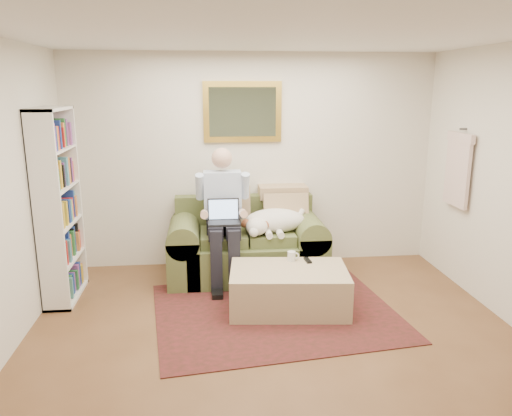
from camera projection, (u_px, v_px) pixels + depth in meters
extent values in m
cube|color=brown|center=(283.00, 366.00, 4.04)|extent=(4.50, 5.00, 0.01)
cube|color=white|center=(288.00, 27.00, 3.42)|extent=(4.50, 5.00, 0.01)
cube|color=silver|center=(252.00, 161.00, 6.14)|extent=(4.50, 0.01, 2.60)
cube|color=black|center=(275.00, 312.00, 5.00)|extent=(2.56, 2.15, 0.01)
cube|color=#5E6837|center=(247.00, 259.00, 5.88)|extent=(1.38, 0.88, 0.45)
cube|color=#5E6837|center=(244.00, 213.00, 6.14)|extent=(1.67, 0.19, 0.46)
cube|color=#5E6837|center=(185.00, 256.00, 5.79)|extent=(0.36, 0.88, 0.92)
cube|color=#5E6837|center=(307.00, 252.00, 5.94)|extent=(0.36, 0.88, 0.92)
cube|color=#5E6837|center=(224.00, 237.00, 5.73)|extent=(0.52, 0.60, 0.13)
cube|color=#5E6837|center=(270.00, 236.00, 5.78)|extent=(0.52, 0.60, 0.13)
cube|color=black|center=(224.00, 223.00, 5.48)|extent=(0.35, 0.25, 0.02)
cube|color=black|center=(223.00, 209.00, 5.57)|extent=(0.35, 0.07, 0.24)
cube|color=#99BFF2|center=(223.00, 209.00, 5.56)|extent=(0.32, 0.05, 0.21)
cube|color=tan|center=(289.00, 289.00, 5.02)|extent=(1.23, 0.86, 0.42)
cylinder|color=white|center=(291.00, 256.00, 5.21)|extent=(0.08, 0.08, 0.10)
cube|color=black|center=(308.00, 260.00, 5.21)|extent=(0.06, 0.15, 0.02)
cube|color=gold|center=(242.00, 112.00, 5.96)|extent=(0.94, 0.04, 0.72)
cube|color=gray|center=(243.00, 112.00, 5.94)|extent=(0.80, 0.01, 0.58)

